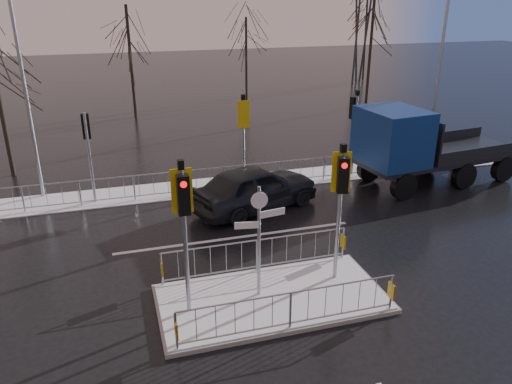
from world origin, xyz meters
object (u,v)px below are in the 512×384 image
object	(u,v)px
traffic_island	(271,288)
flatbed_truck	(412,145)
street_lamp_right	(440,70)
street_lamp_left	(26,83)
car_far_lane	(255,188)

from	to	relation	value
traffic_island	flatbed_truck	xyz separation A→B (m)	(8.14, 6.39, 1.39)
traffic_island	street_lamp_right	distance (m)	14.14
street_lamp_right	street_lamp_left	distance (m)	17.03
car_far_lane	street_lamp_left	bearing A→B (deg)	45.90
flatbed_truck	street_lamp_left	size ratio (longest dim) A/B	0.91
street_lamp_left	car_far_lane	bearing A→B (deg)	-24.74
traffic_island	flatbed_truck	bearing A→B (deg)	38.12
car_far_lane	flatbed_truck	size ratio (longest dim) A/B	0.66
flatbed_truck	street_lamp_right	size ratio (longest dim) A/B	0.94
flatbed_truck	car_far_lane	bearing A→B (deg)	-176.20
flatbed_truck	street_lamp_right	distance (m)	4.15
flatbed_truck	street_lamp_right	bearing A→B (deg)	40.69
traffic_island	street_lamp_right	xyz separation A→B (m)	(10.58, 8.49, 4.00)
flatbed_truck	street_lamp_left	xyz separation A→B (m)	(-14.56, 3.10, 2.71)
traffic_island	street_lamp_left	world-z (taller)	street_lamp_left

